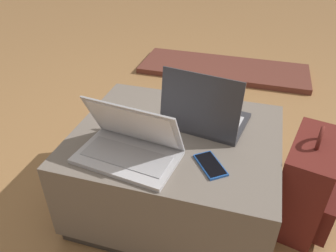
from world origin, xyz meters
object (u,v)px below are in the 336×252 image
Objects in this scene: laptop_far at (204,115)px; cell_phone at (210,165)px; backpack at (308,186)px; laptop_near at (129,146)px.

laptop_far is 0.27m from cell_phone.
cell_phone is at bearing 133.58° from backpack.
laptop_far is at bearing 58.27° from laptop_near.
backpack is at bearing -172.74° from laptop_far.
laptop_far reaches higher than laptop_near.
laptop_far is 2.33× the size of cell_phone.
laptop_near is 2.52× the size of cell_phone.
cell_phone is 0.32× the size of backpack.
laptop_near is 0.36m from laptop_far.
laptop_near reaches higher than backpack.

